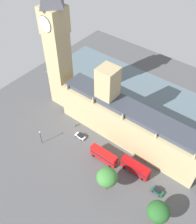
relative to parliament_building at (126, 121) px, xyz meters
The scene contains 12 objects.
ground_plane 8.97m from the parliament_building, 30.18° to the left, with size 126.98×126.98×0.00m, color #4C4C4F.
river_thames 27.24m from the parliament_building, behind, with size 31.66×114.28×0.25m, color slate.
parliament_building is the anchor object (origin of this frame).
clock_tower 39.77m from the parliament_building, 91.01° to the right, with size 8.43×8.43×57.61m.
car_white_by_river_gate 19.09m from the parliament_building, 48.89° to the right, with size 1.90×4.30×1.74m.
double_decker_bus_far_end 15.24m from the parliament_building, ahead, with size 2.76×10.53×4.75m.
double_decker_bus_near_tower 17.40m from the parliament_building, 46.36° to the left, with size 2.66×10.50×4.75m.
car_dark_green_under_trees 26.69m from the parliament_building, 58.70° to the left, with size 1.95×4.04×1.74m.
pedestrian_midblock 21.92m from the parliament_building, 65.91° to the right, with size 0.67×0.60×1.66m.
plane_tree_trailing 34.08m from the parliament_building, 49.47° to the left, with size 6.58×6.58×9.72m.
plane_tree_corner 23.86m from the parliament_building, 19.55° to the left, with size 6.69×6.69×9.95m.
street_lamp_kerbside 32.39m from the parliament_building, 45.43° to the right, with size 0.56×0.56×6.67m.
Camera 1 is at (54.81, 30.46, 77.66)m, focal length 40.85 mm.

